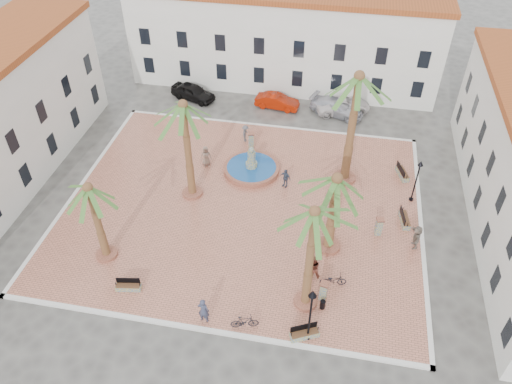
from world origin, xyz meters
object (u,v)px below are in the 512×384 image
Objects in this scene: bench_e at (404,220)px; pedestrian_fountain_b at (285,178)px; litter_bin at (323,305)px; car_black at (193,92)px; bollard_se at (324,291)px; bollard_e at (379,226)px; bench_ne at (402,173)px; car_white at (343,105)px; pedestrian_fountain_a at (206,156)px; lamppost_e at (418,174)px; palm_nw at (184,115)px; bicycle_b at (245,322)px; palm_s at (314,223)px; palm_sw at (90,197)px; bicycle_a at (333,280)px; car_silver at (337,107)px; lamppost_s at (311,307)px; cyclist_a at (204,310)px; pedestrian_east at (417,237)px; palm_e at (336,189)px; bollard_n at (251,140)px; car_red at (277,101)px; palm_ne at (357,89)px; cyclist_b at (314,267)px; pedestrian_north at (245,133)px; bench_se at (304,334)px; fountain at (251,168)px; bench_s at (128,287)px.

pedestrian_fountain_b is (-9.01, 2.42, 0.55)m from bench_e.
car_black is (-14.77, 22.73, 0.30)m from litter_bin.
bollard_e reaches higher than bollard_se.
car_white reaches higher than bench_ne.
lamppost_e is at bearing -23.46° from pedestrian_fountain_a.
palm_nw is 4.95× the size of bicycle_b.
palm_s is 16.65m from pedestrian_fountain_a.
palm_sw is 15.85m from bicycle_a.
pedestrian_fountain_a reaches higher than bench_e.
palm_s is 1.57× the size of car_silver.
lamppost_s is 1.16× the size of lamppost_e.
cyclist_a reaches higher than pedestrian_fountain_a.
lamppost_e is 13.24m from car_silver.
palm_nw reaches higher than bench_e.
pedestrian_east reaches higher than bicycle_a.
palm_e is 10.02× the size of litter_bin.
palm_nw is 1.28× the size of palm_e.
car_red is (1.11, 7.12, -0.24)m from bollard_n.
cyclist_a is 1.20× the size of pedestrian_fountain_b.
palm_ne is 5.19× the size of cyclist_b.
litter_bin is 7.17m from cyclist_a.
bench_ne is (19.75, 12.42, -4.96)m from palm_sw.
pedestrian_east is at bearing -162.35° from cyclist_b.
pedestrian_fountain_b is at bearing -179.06° from lamppost_e.
cyclist_b is at bearing -126.27° from car_black.
pedestrian_fountain_b is at bearing -16.06° from bicycle_b.
pedestrian_north is (-4.29, 5.44, -0.03)m from pedestrian_fountain_b.
bench_se is 28.56m from car_black.
palm_e reaches higher than bollard_se.
car_silver is (-6.43, 11.42, -1.91)m from lamppost_e.
palm_ne is 10.89m from pedestrian_east.
bench_e is 0.35× the size of car_silver.
palm_ne reaches higher than bollard_n.
fountain is 2.75× the size of bench_s.
car_silver is at bearing -98.81° from cyclist_a.
bollard_n is at bearing 19.78° from bicycle_a.
pedestrian_fountain_b is (-4.50, -1.75, -7.23)m from palm_ne.
bollard_n reaches higher than litter_bin.
palm_s is 4.79× the size of bicycle_b.
bollard_n is 1.02× the size of bollard_e.
car_black is 1.08× the size of car_red.
bicycle_b is (10.28, -3.78, -4.72)m from palm_sw.
cyclist_b is at bearing -97.85° from palm_ne.
car_black is at bearing 8.56° from bicycle_b.
bench_e is 9.98m from litter_bin.
palm_e reaches higher than car_silver.
cyclist_a is (3.95, -10.92, -6.07)m from palm_nw.
palm_sw is 9.68m from cyclist_a.
palm_e reaches higher than pedestrian_fountain_a.
palm_nw is 15.37m from litter_bin.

